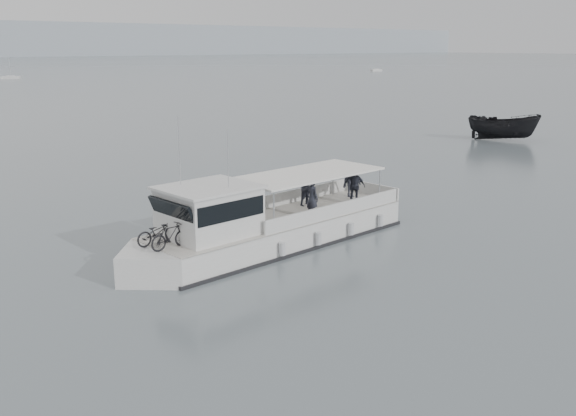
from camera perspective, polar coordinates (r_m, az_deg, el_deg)
ground at (r=32.99m, az=4.39°, el=-1.33°), size 1400.00×1400.00×0.00m
tour_boat at (r=28.39m, az=-2.70°, el=-1.71°), size 15.18×4.58×6.32m
dark_motorboat at (r=65.06m, az=18.61°, el=6.84°), size 5.74×6.90×2.56m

